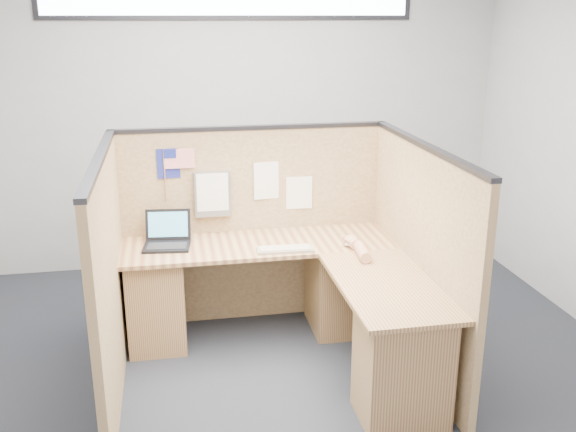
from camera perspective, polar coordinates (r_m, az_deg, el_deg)
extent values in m
plane|color=black|center=(4.36, -1.21, -14.46)|extent=(5.00, 5.00, 0.00)
plane|color=#A3A5A8|center=(6.00, -4.89, 8.73)|extent=(5.00, 0.00, 5.00)
plane|color=#A3A5A8|center=(1.78, 10.94, -13.69)|extent=(5.00, 0.00, 5.00)
cube|color=brown|center=(4.94, -3.18, -0.91)|extent=(2.05, 0.05, 1.50)
cube|color=#232328|center=(4.76, -3.33, 7.86)|extent=(2.05, 0.06, 0.03)
cube|color=brown|center=(4.08, -15.56, -5.63)|extent=(0.05, 1.80, 1.50)
cube|color=#232328|center=(3.86, -16.48, 4.89)|extent=(0.06, 1.80, 0.03)
cube|color=brown|center=(4.37, 11.59, -3.80)|extent=(0.05, 1.80, 1.50)
cube|color=#232328|center=(4.16, 12.23, 6.08)|extent=(0.06, 1.80, 0.03)
cube|color=brown|center=(4.65, -2.64, -2.57)|extent=(1.95, 0.60, 0.03)
cube|color=brown|center=(4.01, 8.82, -6.15)|extent=(0.60, 1.15, 0.03)
cube|color=brown|center=(4.75, -11.63, -7.23)|extent=(0.40, 0.50, 0.70)
cube|color=brown|center=(4.90, 4.42, -6.13)|extent=(0.40, 0.50, 0.70)
cube|color=brown|center=(3.91, 10.14, -12.90)|extent=(0.50, 0.40, 0.70)
cube|color=black|center=(4.62, -10.72, -2.68)|extent=(0.35, 0.28, 0.02)
cube|color=black|center=(4.73, -10.82, -0.73)|extent=(0.33, 0.10, 0.22)
cube|color=teal|center=(4.72, -10.81, -0.77)|extent=(0.29, 0.08, 0.18)
cube|color=gray|center=(4.48, -0.27, -3.01)|extent=(0.40, 0.15, 0.02)
cube|color=silver|center=(4.48, -0.27, -2.85)|extent=(0.36, 0.12, 0.01)
ellipsoid|color=silver|center=(4.59, 5.63, -2.39)|extent=(0.13, 0.09, 0.05)
ellipsoid|color=tan|center=(4.57, 5.66, -2.08)|extent=(0.10, 0.12, 0.05)
cylinder|color=tan|center=(4.53, 5.90, -2.51)|extent=(0.07, 0.05, 0.07)
cylinder|color=tan|center=(4.40, 6.61, -3.16)|extent=(0.11, 0.29, 0.09)
cube|color=navy|center=(4.74, -10.59, 4.61)|extent=(0.16, 0.01, 0.22)
cylinder|color=olive|center=(4.75, -10.90, 3.55)|extent=(0.01, 0.01, 0.39)
cube|color=red|center=(4.72, -9.63, 5.06)|extent=(0.22, 0.00, 0.14)
cube|color=navy|center=(4.71, -10.47, 5.47)|extent=(0.09, 0.00, 0.07)
cube|color=slate|center=(4.78, -6.74, 1.94)|extent=(0.26, 0.05, 0.34)
cube|color=white|center=(4.75, -6.73, 2.11)|extent=(0.23, 0.01, 0.28)
cube|color=white|center=(4.83, -1.76, 3.18)|extent=(0.22, 0.03, 0.28)
cube|color=white|center=(4.90, 1.00, 2.08)|extent=(0.20, 0.01, 0.25)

